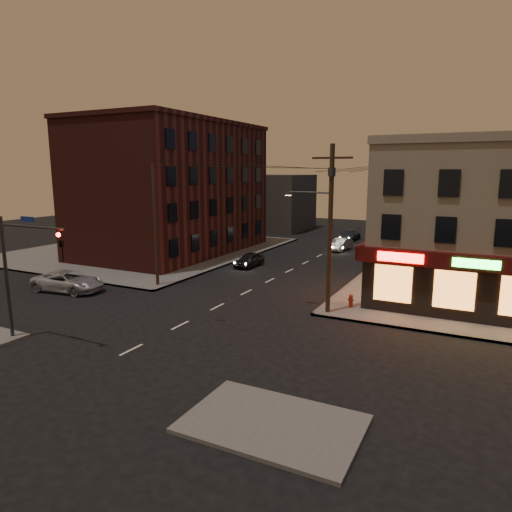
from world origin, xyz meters
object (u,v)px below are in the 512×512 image
Objects in this scene: sedan_near at (249,260)px; sedan_far at (349,235)px; sedan_mid at (340,244)px; fire_hydrant at (351,300)px; suv_cross at (68,281)px.

sedan_far reaches higher than sedan_near.
fire_hydrant is (6.81, -20.78, -0.05)m from sedan_mid.
sedan_near is at bearing 143.76° from fire_hydrant.
sedan_near reaches higher than fire_hydrant.
sedan_near is at bearing -36.22° from suv_cross.
fire_hydrant is at bearing -35.08° from sedan_near.
sedan_far is at bearing 106.05° from sedan_mid.
sedan_far is at bearing -25.69° from suv_cross.
sedan_mid is 21.86m from fire_hydrant.
sedan_mid reaches higher than fire_hydrant.
suv_cross reaches higher than sedan_far.
sedan_near is 13.14m from sedan_mid.
fire_hydrant is (11.73, -8.59, -0.03)m from sedan_near.
suv_cross reaches higher than sedan_mid.
sedan_mid is at bearing 69.16° from sedan_near.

